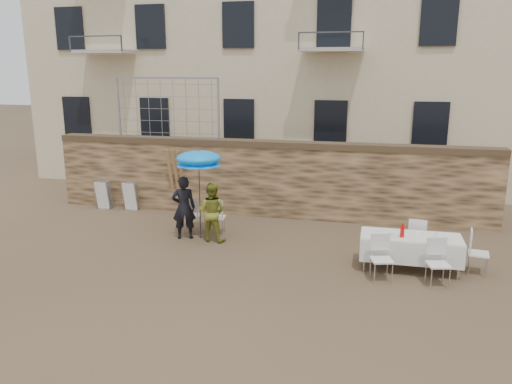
% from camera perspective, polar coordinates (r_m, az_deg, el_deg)
% --- Properties ---
extents(ground, '(80.00, 80.00, 0.00)m').
position_cam_1_polar(ground, '(10.45, -5.04, -10.19)').
color(ground, brown).
rests_on(ground, ground).
extents(stone_wall, '(13.00, 0.50, 2.20)m').
position_cam_1_polar(stone_wall, '(14.71, 1.04, 1.48)').
color(stone_wall, brown).
rests_on(stone_wall, ground).
extents(chain_link_fence, '(3.20, 0.06, 1.80)m').
position_cam_1_polar(chain_link_fence, '(15.34, -10.09, 9.34)').
color(chain_link_fence, gray).
rests_on(chain_link_fence, stone_wall).
extents(man_suit, '(0.69, 0.56, 1.64)m').
position_cam_1_polar(man_suit, '(12.85, -8.25, -1.78)').
color(man_suit, black).
rests_on(man_suit, ground).
extents(woman_dress, '(0.79, 0.65, 1.51)m').
position_cam_1_polar(woman_dress, '(12.61, -5.07, -2.28)').
color(woman_dress, gold).
rests_on(woman_dress, ground).
extents(umbrella, '(1.17, 1.17, 2.15)m').
position_cam_1_polar(umbrella, '(12.53, -6.57, 3.57)').
color(umbrella, '#3F3F44').
rests_on(umbrella, ground).
extents(couple_chair_left, '(0.58, 0.58, 0.96)m').
position_cam_1_polar(couple_chair_left, '(13.43, -7.34, -2.56)').
color(couple_chair_left, white).
rests_on(couple_chair_left, ground).
extents(couple_chair_right, '(0.53, 0.53, 0.96)m').
position_cam_1_polar(couple_chair_right, '(13.20, -4.50, -2.77)').
color(couple_chair_right, white).
rests_on(couple_chair_right, ground).
extents(banquet_table, '(2.10, 0.85, 0.78)m').
position_cam_1_polar(banquet_table, '(11.26, 17.30, -4.99)').
color(banquet_table, white).
rests_on(banquet_table, ground).
extents(soda_bottle, '(0.09, 0.09, 0.26)m').
position_cam_1_polar(soda_bottle, '(11.05, 16.38, -4.33)').
color(soda_bottle, red).
rests_on(soda_bottle, banquet_table).
extents(table_chair_front_left, '(0.59, 0.59, 0.96)m').
position_cam_1_polar(table_chair_front_left, '(10.61, 14.19, -7.39)').
color(table_chair_front_left, white).
rests_on(table_chair_front_left, ground).
extents(table_chair_front_right, '(0.58, 0.58, 0.96)m').
position_cam_1_polar(table_chair_front_right, '(10.69, 20.14, -7.66)').
color(table_chair_front_right, white).
rests_on(table_chair_front_right, ground).
extents(table_chair_back, '(0.54, 0.54, 0.96)m').
position_cam_1_polar(table_chair_back, '(12.11, 17.95, -4.97)').
color(table_chair_back, white).
rests_on(table_chair_back, ground).
extents(table_chair_side, '(0.54, 0.54, 0.96)m').
position_cam_1_polar(table_chair_side, '(11.62, 24.12, -6.32)').
color(table_chair_side, white).
rests_on(table_chair_side, ground).
extents(chair_stack_left, '(0.46, 0.40, 0.92)m').
position_cam_1_polar(chair_stack_left, '(16.33, -16.78, -0.17)').
color(chair_stack_left, white).
rests_on(chair_stack_left, ground).
extents(chair_stack_right, '(0.46, 0.32, 0.92)m').
position_cam_1_polar(chair_stack_right, '(15.90, -13.97, -0.36)').
color(chair_stack_right, white).
rests_on(chair_stack_right, ground).
extents(wood_planks, '(0.70, 0.20, 2.00)m').
position_cam_1_polar(wood_planks, '(15.17, -8.59, 1.33)').
color(wood_planks, '#A37749').
rests_on(wood_planks, ground).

